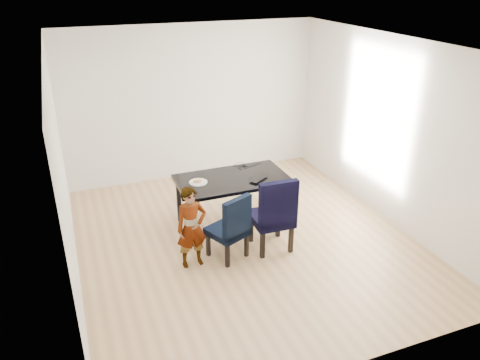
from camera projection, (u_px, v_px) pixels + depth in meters
name	position (u px, v px, depth m)	size (l,w,h in m)	color
floor	(245.00, 240.00, 6.63)	(4.50, 5.00, 0.01)	tan
ceiling	(246.00, 44.00, 5.50)	(4.50, 5.00, 0.01)	white
wall_back	(192.00, 103.00, 8.19)	(4.50, 0.01, 2.70)	white
wall_front	(356.00, 251.00, 3.95)	(4.50, 0.01, 2.70)	white
wall_left	(62.00, 177.00, 5.33)	(0.01, 5.00, 2.70)	silver
wall_right	(389.00, 131.00, 6.81)	(0.01, 5.00, 2.70)	white
dining_table	(233.00, 201.00, 6.90)	(1.60, 0.90, 0.75)	black
chair_left	(227.00, 226.00, 6.08)	(0.44, 0.46, 0.92)	black
chair_right	(271.00, 212.00, 6.25)	(0.52, 0.54, 1.08)	black
child	(192.00, 228.00, 5.87)	(0.40, 0.26, 1.09)	orange
plate	(198.00, 182.00, 6.60)	(0.26, 0.26, 0.01)	silver
sandwich	(198.00, 181.00, 6.57)	(0.13, 0.06, 0.05)	#CC8F49
laptop	(256.00, 178.00, 6.72)	(0.33, 0.21, 0.03)	black
cable_tangle	(243.00, 167.00, 7.09)	(0.15, 0.15, 0.01)	black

